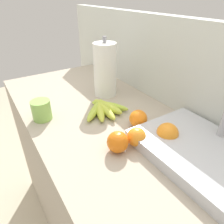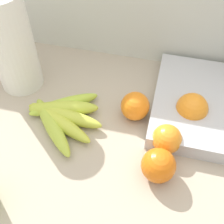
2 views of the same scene
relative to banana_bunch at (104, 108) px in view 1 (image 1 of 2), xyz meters
name	(u,v)px [view 1 (image 1 of 2)]	position (x,y,z in m)	size (l,w,h in m)	color
counter	(107,189)	(0.06, -0.02, -0.47)	(1.43, 0.62, 0.91)	#ADA08C
wall_back	(157,140)	(0.06, 0.32, -0.28)	(1.83, 0.06, 1.30)	silver
banana_bunch	(104,108)	(0.00, 0.00, 0.00)	(0.21, 0.22, 0.04)	#ABC23F
orange_back_left	(138,119)	(0.18, 0.06, 0.02)	(0.07, 0.07, 0.07)	orange
orange_back_right	(118,142)	(0.26, -0.10, 0.02)	(0.07, 0.07, 0.07)	orange
orange_right	(137,136)	(0.27, -0.02, 0.02)	(0.07, 0.07, 0.07)	orange
orange_front	(167,134)	(0.31, 0.08, 0.02)	(0.08, 0.08, 0.08)	orange
paper_towel_roll	(105,70)	(-0.15, 0.10, 0.12)	(0.11, 0.11, 0.30)	white
sink_basin	(199,150)	(0.42, 0.12, 0.00)	(0.41, 0.31, 0.20)	#B7BABF
mug	(41,110)	(-0.09, -0.25, 0.02)	(0.08, 0.08, 0.09)	#8BBF56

